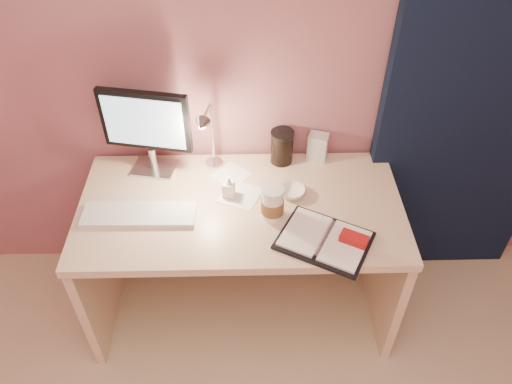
{
  "coord_description": "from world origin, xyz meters",
  "views": [
    {
      "loc": [
        0.03,
        -0.16,
        2.23
      ],
      "look_at": [
        0.07,
        1.33,
        0.85
      ],
      "focal_mm": 35.0,
      "sensor_mm": 36.0,
      "label": 1
    }
  ],
  "objects_px": {
    "planner": "(327,240)",
    "dark_jar": "(282,148)",
    "monitor": "(147,125)",
    "lotion_bottle": "(228,186)",
    "bowl": "(292,192)",
    "product_box": "(318,147)",
    "desk": "(242,228)",
    "desk_lamp": "(215,137)",
    "keyboard": "(139,214)",
    "coffee_cup": "(272,204)"
  },
  "relations": [
    {
      "from": "planner",
      "to": "coffee_cup",
      "type": "distance_m",
      "value": 0.27
    },
    {
      "from": "planner",
      "to": "coffee_cup",
      "type": "height_order",
      "value": "coffee_cup"
    },
    {
      "from": "keyboard",
      "to": "lotion_bottle",
      "type": "height_order",
      "value": "lotion_bottle"
    },
    {
      "from": "lotion_bottle",
      "to": "keyboard",
      "type": "bearing_deg",
      "value": -162.34
    },
    {
      "from": "product_box",
      "to": "dark_jar",
      "type": "bearing_deg",
      "value": -156.89
    },
    {
      "from": "keyboard",
      "to": "dark_jar",
      "type": "relative_size",
      "value": 3.2
    },
    {
      "from": "coffee_cup",
      "to": "bowl",
      "type": "relative_size",
      "value": 1.34
    },
    {
      "from": "monitor",
      "to": "lotion_bottle",
      "type": "relative_size",
      "value": 3.86
    },
    {
      "from": "coffee_cup",
      "to": "product_box",
      "type": "xyz_separation_m",
      "value": [
        0.23,
        0.39,
        -0.01
      ]
    },
    {
      "from": "desk",
      "to": "planner",
      "type": "height_order",
      "value": "planner"
    },
    {
      "from": "keyboard",
      "to": "product_box",
      "type": "xyz_separation_m",
      "value": [
        0.79,
        0.37,
        0.06
      ]
    },
    {
      "from": "coffee_cup",
      "to": "product_box",
      "type": "bearing_deg",
      "value": 59.1
    },
    {
      "from": "planner",
      "to": "bowl",
      "type": "bearing_deg",
      "value": 141.11
    },
    {
      "from": "product_box",
      "to": "desk",
      "type": "bearing_deg",
      "value": -128.96
    },
    {
      "from": "lotion_bottle",
      "to": "dark_jar",
      "type": "bearing_deg",
      "value": 44.11
    },
    {
      "from": "bowl",
      "to": "product_box",
      "type": "height_order",
      "value": "product_box"
    },
    {
      "from": "desk",
      "to": "keyboard",
      "type": "bearing_deg",
      "value": -162.73
    },
    {
      "from": "product_box",
      "to": "desk_lamp",
      "type": "height_order",
      "value": "desk_lamp"
    },
    {
      "from": "lotion_bottle",
      "to": "desk",
      "type": "bearing_deg",
      "value": 14.39
    },
    {
      "from": "planner",
      "to": "lotion_bottle",
      "type": "xyz_separation_m",
      "value": [
        -0.39,
        0.28,
        0.04
      ]
    },
    {
      "from": "desk_lamp",
      "to": "planner",
      "type": "bearing_deg",
      "value": -31.53
    },
    {
      "from": "dark_jar",
      "to": "desk_lamp",
      "type": "relative_size",
      "value": 0.42
    },
    {
      "from": "desk",
      "to": "lotion_bottle",
      "type": "xyz_separation_m",
      "value": [
        -0.05,
        -0.01,
        0.28
      ]
    },
    {
      "from": "bowl",
      "to": "product_box",
      "type": "xyz_separation_m",
      "value": [
        0.14,
        0.26,
        0.05
      ]
    },
    {
      "from": "coffee_cup",
      "to": "desk_lamp",
      "type": "xyz_separation_m",
      "value": [
        -0.24,
        0.26,
        0.15
      ]
    },
    {
      "from": "bowl",
      "to": "lotion_bottle",
      "type": "height_order",
      "value": "lotion_bottle"
    },
    {
      "from": "monitor",
      "to": "lotion_bottle",
      "type": "distance_m",
      "value": 0.44
    },
    {
      "from": "bowl",
      "to": "desk_lamp",
      "type": "xyz_separation_m",
      "value": [
        -0.33,
        0.13,
        0.2
      ]
    },
    {
      "from": "lotion_bottle",
      "to": "planner",
      "type": "bearing_deg",
      "value": -35.5
    },
    {
      "from": "lotion_bottle",
      "to": "product_box",
      "type": "xyz_separation_m",
      "value": [
        0.41,
        0.25,
        0.01
      ]
    },
    {
      "from": "bowl",
      "to": "product_box",
      "type": "bearing_deg",
      "value": 61.71
    },
    {
      "from": "bowl",
      "to": "dark_jar",
      "type": "xyz_separation_m",
      "value": [
        -0.03,
        0.24,
        0.06
      ]
    },
    {
      "from": "desk",
      "to": "coffee_cup",
      "type": "bearing_deg",
      "value": -47.55
    },
    {
      "from": "keyboard",
      "to": "planner",
      "type": "relative_size",
      "value": 1.1
    },
    {
      "from": "lotion_bottle",
      "to": "product_box",
      "type": "relative_size",
      "value": 0.82
    },
    {
      "from": "coffee_cup",
      "to": "desk",
      "type": "bearing_deg",
      "value": 132.45
    },
    {
      "from": "coffee_cup",
      "to": "lotion_bottle",
      "type": "height_order",
      "value": "coffee_cup"
    },
    {
      "from": "monitor",
      "to": "bowl",
      "type": "xyz_separation_m",
      "value": [
        0.62,
        -0.19,
        -0.23
      ]
    },
    {
      "from": "desk",
      "to": "desk_lamp",
      "type": "height_order",
      "value": "desk_lamp"
    },
    {
      "from": "desk",
      "to": "lotion_bottle",
      "type": "distance_m",
      "value": 0.29
    },
    {
      "from": "desk_lamp",
      "to": "dark_jar",
      "type": "bearing_deg",
      "value": 30.73
    },
    {
      "from": "planner",
      "to": "dark_jar",
      "type": "height_order",
      "value": "dark_jar"
    },
    {
      "from": "coffee_cup",
      "to": "dark_jar",
      "type": "xyz_separation_m",
      "value": [
        0.06,
        0.37,
        0.0
      ]
    },
    {
      "from": "planner",
      "to": "desk_lamp",
      "type": "distance_m",
      "value": 0.64
    },
    {
      "from": "planner",
      "to": "desk",
      "type": "bearing_deg",
      "value": 167.41
    },
    {
      "from": "monitor",
      "to": "coffee_cup",
      "type": "height_order",
      "value": "monitor"
    },
    {
      "from": "dark_jar",
      "to": "product_box",
      "type": "bearing_deg",
      "value": 5.61
    },
    {
      "from": "monitor",
      "to": "planner",
      "type": "relative_size",
      "value": 0.97
    },
    {
      "from": "lotion_bottle",
      "to": "monitor",
      "type": "bearing_deg",
      "value": 152.0
    },
    {
      "from": "bowl",
      "to": "lotion_bottle",
      "type": "distance_m",
      "value": 0.28
    }
  ]
}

